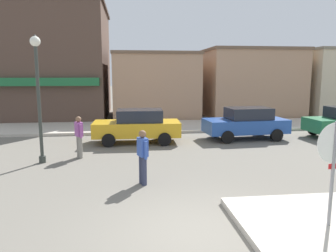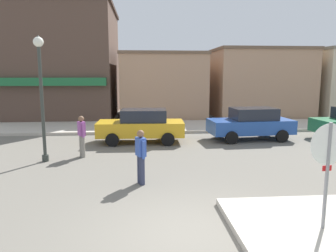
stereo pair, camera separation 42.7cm
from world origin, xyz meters
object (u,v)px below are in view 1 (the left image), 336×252
Objects in this scene: parked_car_nearest at (138,126)px; pedestrian_crossing_near at (143,155)px; lamp_post at (38,81)px; parked_car_second at (246,123)px; stop_sign at (334,160)px; pedestrian_crossing_far at (79,136)px.

parked_car_nearest is 5.90m from pedestrian_crossing_near.
parked_car_second is (8.90, 3.29, -2.15)m from lamp_post.
stop_sign is at bearing -68.79° from parked_car_nearest.
stop_sign is at bearing -40.86° from lamp_post.
stop_sign reaches higher than parked_car_second.
lamp_post is at bearing -138.96° from parked_car_nearest.
parked_car_second is 2.55× the size of pedestrian_crossing_near.
parked_car_nearest is at bearing 89.72° from pedestrian_crossing_near.
pedestrian_crossing_far is at bearing 124.21° from pedestrian_crossing_near.
parked_car_second is 2.55× the size of pedestrian_crossing_far.
pedestrian_crossing_far is at bearing 23.34° from lamp_post.
stop_sign is 8.99m from pedestrian_crossing_far.
pedestrian_crossing_near is at bearing -55.79° from pedestrian_crossing_far.
stop_sign is 1.43× the size of pedestrian_crossing_near.
parked_car_nearest is 3.44m from pedestrian_crossing_far.
lamp_post is (-7.17, 6.20, 1.44)m from stop_sign.
pedestrian_crossing_near is 1.00× the size of pedestrian_crossing_far.
pedestrian_crossing_near is at bearing -131.37° from parked_car_second.
lamp_post reaches higher than stop_sign.
parked_car_nearest is 0.99× the size of parked_car_second.
parked_car_second is at bearing 19.80° from pedestrian_crossing_far.
parked_car_nearest is (3.56, 3.10, -2.15)m from lamp_post.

